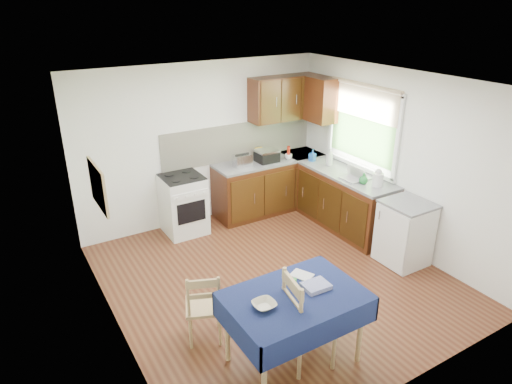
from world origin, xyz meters
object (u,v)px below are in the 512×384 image
chair_near (305,318)px  chair_far (204,305)px  toaster (242,161)px  dining_table (295,304)px  sandwich_press (267,156)px  kettle (378,178)px  dish_rack (356,177)px

chair_near → chair_far: bearing=51.3°
chair_near → toaster: bearing=-8.8°
dining_table → chair_near: (0.07, -0.07, -0.14)m
sandwich_press → kettle: size_ratio=1.30×
dining_table → sandwich_press: bearing=37.6°
chair_far → sandwich_press: (2.23, 2.33, 0.55)m
chair_far → sandwich_press: sandwich_press is taller
sandwich_press → dish_rack: 1.50m
toaster → dish_rack: toaster is taller
toaster → dish_rack: 1.76m
chair_far → chair_near: size_ratio=0.83×
sandwich_press → kettle: bearing=-50.5°
dining_table → chair_far: chair_far is taller
chair_near → toaster: size_ratio=3.63×
chair_near → toaster: 3.32m
dining_table → dish_rack: size_ratio=3.22×
dining_table → toaster: size_ratio=4.60×
toaster → sandwich_press: toaster is taller
chair_near → toaster: toaster is taller
chair_near → kettle: 2.76m
chair_far → chair_near: chair_near is taller
chair_far → toaster: (1.77, 2.31, 0.55)m
sandwich_press → dish_rack: bearing=-46.9°
toaster → sandwich_press: (0.46, 0.01, -0.00)m
dining_table → dish_rack: dish_rack is taller
kettle → dish_rack: bearing=100.0°
dining_table → chair_far: (-0.62, 0.72, -0.23)m
sandwich_press → chair_near: bearing=-101.5°
chair_far → sandwich_press: size_ratio=2.53×
dining_table → chair_near: bearing=-67.8°
toaster → kettle: 2.08m
dining_table → kettle: bearing=5.2°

